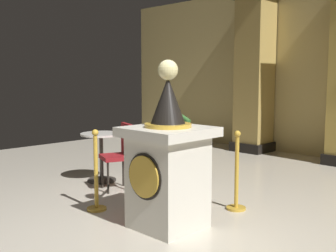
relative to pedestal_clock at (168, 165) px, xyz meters
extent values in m
plane|color=beige|center=(0.09, -0.14, -0.69)|extent=(12.29, 12.29, 0.00)
cube|color=silver|center=(0.00, 0.00, -0.19)|extent=(0.67, 0.67, 0.99)
cube|color=silver|center=(0.00, 0.00, 0.36)|extent=(0.83, 0.83, 0.10)
cylinder|color=gold|center=(0.00, -0.34, -0.07)|extent=(0.43, 0.03, 0.43)
cylinder|color=black|center=(0.00, -0.33, -0.07)|extent=(0.48, 0.01, 0.48)
cylinder|color=gold|center=(0.00, 0.00, 0.43)|extent=(0.50, 0.50, 0.04)
cone|color=black|center=(0.00, 0.00, 0.69)|extent=(0.37, 0.37, 0.49)
cylinder|color=gold|center=(0.00, 0.00, 0.93)|extent=(0.03, 0.03, 0.05)
sphere|color=beige|center=(0.00, 0.00, 1.01)|extent=(0.21, 0.21, 0.21)
cylinder|color=gold|center=(0.17, 1.02, -0.67)|extent=(0.24, 0.24, 0.03)
cylinder|color=gold|center=(0.17, 1.02, -0.24)|extent=(0.05, 0.05, 0.90)
sphere|color=gold|center=(0.17, 1.02, 0.25)|extent=(0.08, 0.08, 0.08)
cylinder|color=gold|center=(-1.03, -0.20, -0.67)|extent=(0.24, 0.24, 0.03)
cylinder|color=gold|center=(-1.03, -0.20, -0.23)|extent=(0.05, 0.05, 0.92)
sphere|color=gold|center=(-1.03, -0.20, 0.27)|extent=(0.08, 0.08, 0.08)
cylinder|color=#591419|center=(-0.13, 0.72, 0.10)|extent=(0.64, 0.63, 0.22)
cylinder|color=#591419|center=(-0.73, 0.10, 0.10)|extent=(0.64, 0.63, 0.22)
sphere|color=#591419|center=(-0.43, 0.41, 0.01)|extent=(0.04, 0.04, 0.04)
cube|color=black|center=(-1.98, 4.66, -0.59)|extent=(0.74, 0.74, 0.20)
cube|color=tan|center=(-1.98, 4.66, 1.02)|extent=(0.64, 0.64, 3.42)
cylinder|color=#4C3828|center=(-2.10, 2.35, -0.48)|extent=(0.54, 0.54, 0.41)
cylinder|color=brown|center=(-2.10, 2.35, -0.09)|extent=(0.08, 0.08, 0.36)
cone|color=#387533|center=(-1.94, 2.34, 0.21)|extent=(0.33, 0.12, 0.23)
cone|color=#387533|center=(-2.09, 2.51, 0.21)|extent=(0.12, 0.31, 0.28)
cone|color=#387533|center=(-2.26, 2.35, 0.21)|extent=(0.32, 0.10, 0.26)
cone|color=#387533|center=(-2.07, 2.19, 0.21)|extent=(0.15, 0.32, 0.28)
cylinder|color=#332D28|center=(-2.14, 0.69, -0.67)|extent=(0.44, 0.44, 0.03)
cylinder|color=#332D28|center=(-2.14, 0.69, -0.32)|extent=(0.06, 0.06, 0.74)
cylinder|color=silver|center=(-2.14, 0.69, 0.06)|extent=(0.63, 0.63, 0.03)
cylinder|color=black|center=(-1.80, 0.45, -0.46)|extent=(0.03, 0.03, 0.45)
cylinder|color=black|center=(-1.51, 0.33, -0.46)|extent=(0.03, 0.03, 0.45)
cylinder|color=black|center=(-1.68, 0.75, -0.46)|extent=(0.03, 0.03, 0.45)
cylinder|color=black|center=(-1.39, 0.63, -0.46)|extent=(0.03, 0.03, 0.45)
cube|color=maroon|center=(-1.59, 0.54, -0.21)|extent=(0.52, 0.52, 0.06)
cube|color=maroon|center=(-1.53, 0.70, 0.05)|extent=(0.39, 0.19, 0.45)
camera|label=1|loc=(3.07, -3.09, 0.93)|focal=44.30mm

